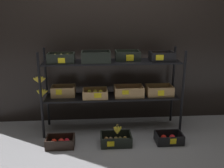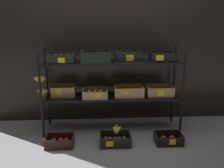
{
  "view_description": "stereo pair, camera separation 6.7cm",
  "coord_description": "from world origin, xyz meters",
  "px_view_note": "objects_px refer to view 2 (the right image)",
  "views": [
    {
      "loc": [
        -0.24,
        -3.16,
        1.55
      ],
      "look_at": [
        0.0,
        0.0,
        0.64
      ],
      "focal_mm": 40.41,
      "sensor_mm": 36.0,
      "label": 1
    },
    {
      "loc": [
        -0.17,
        -3.16,
        1.55
      ],
      "look_at": [
        0.0,
        0.0,
        0.64
      ],
      "focal_mm": 40.41,
      "sensor_mm": 36.0,
      "label": 2
    }
  ],
  "objects_px": {
    "display_rack": "(111,78)",
    "banana_bunch_loose": "(117,130)",
    "crate_ground_apple_red": "(60,142)",
    "crate_ground_kiwi": "(115,140)",
    "crate_ground_center_apple_red": "(168,139)"
  },
  "relations": [
    {
      "from": "crate_ground_kiwi",
      "to": "banana_bunch_loose",
      "type": "distance_m",
      "value": 0.14
    },
    {
      "from": "crate_ground_apple_red",
      "to": "crate_ground_center_apple_red",
      "type": "xyz_separation_m",
      "value": [
        1.32,
        -0.0,
        -0.0
      ]
    },
    {
      "from": "crate_ground_apple_red",
      "to": "crate_ground_kiwi",
      "type": "bearing_deg",
      "value": 0.11
    },
    {
      "from": "display_rack",
      "to": "banana_bunch_loose",
      "type": "bearing_deg",
      "value": -84.2
    },
    {
      "from": "display_rack",
      "to": "crate_ground_kiwi",
      "type": "height_order",
      "value": "display_rack"
    },
    {
      "from": "crate_ground_kiwi",
      "to": "banana_bunch_loose",
      "type": "bearing_deg",
      "value": -9.29
    },
    {
      "from": "display_rack",
      "to": "banana_bunch_loose",
      "type": "relative_size",
      "value": 14.56
    },
    {
      "from": "display_rack",
      "to": "crate_ground_kiwi",
      "type": "relative_size",
      "value": 5.15
    },
    {
      "from": "crate_ground_apple_red",
      "to": "banana_bunch_loose",
      "type": "height_order",
      "value": "banana_bunch_loose"
    },
    {
      "from": "crate_ground_apple_red",
      "to": "banana_bunch_loose",
      "type": "relative_size",
      "value": 2.56
    },
    {
      "from": "display_rack",
      "to": "crate_ground_kiwi",
      "type": "xyz_separation_m",
      "value": [
        0.03,
        -0.42,
        -0.67
      ]
    },
    {
      "from": "crate_ground_apple_red",
      "to": "crate_ground_center_apple_red",
      "type": "distance_m",
      "value": 1.32
    },
    {
      "from": "crate_ground_center_apple_red",
      "to": "banana_bunch_loose",
      "type": "height_order",
      "value": "banana_bunch_loose"
    },
    {
      "from": "banana_bunch_loose",
      "to": "crate_ground_kiwi",
      "type": "bearing_deg",
      "value": 170.71
    },
    {
      "from": "display_rack",
      "to": "banana_bunch_loose",
      "type": "distance_m",
      "value": 0.68
    }
  ]
}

